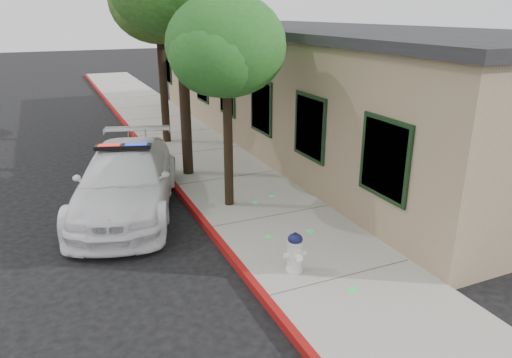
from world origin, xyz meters
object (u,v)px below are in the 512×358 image
Objects in this scene: clapboard_building at (324,85)px; fire_hydrant at (295,252)px; street_tree_near at (227,51)px; street_tree_far at (160,6)px; police_car at (126,180)px.

fire_hydrant is (-5.78, -8.45, -1.58)m from clapboard_building.
fire_hydrant is 4.89m from street_tree_near.
street_tree_near reaches higher than clapboard_building.
street_tree_far reaches higher than clapboard_building.
fire_hydrant is at bearing -90.93° from street_tree_near.
police_car is 0.93× the size of street_tree_far.
street_tree_far is at bearing 89.25° from street_tree_near.
street_tree_near is 6.75m from street_tree_far.
police_car is at bearing 156.83° from street_tree_near.
police_car is 4.03m from street_tree_near.
street_tree_near is (2.36, -1.01, 3.11)m from police_car.
police_car is at bearing -154.23° from clapboard_building.
clapboard_building is at bearing -17.40° from street_tree_far.
street_tree_far is at bearing 162.60° from clapboard_building.
clapboard_building is 6.53m from street_tree_far.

